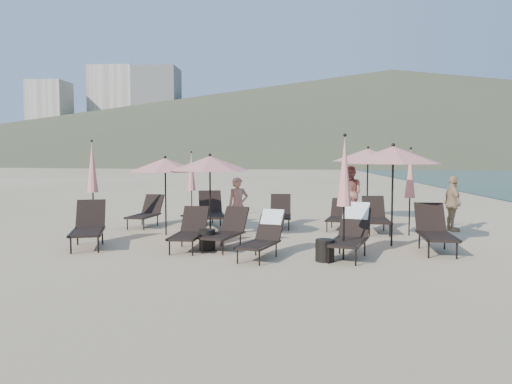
# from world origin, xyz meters

# --- Properties ---
(ground) EXTENTS (800.00, 800.00, 0.00)m
(ground) POSITION_xyz_m (0.00, 0.00, 0.00)
(ground) COLOR #D6BA8C
(ground) RESTS_ON ground
(volcanic_headland) EXTENTS (690.00, 690.00, 55.00)m
(volcanic_headland) POSITION_xyz_m (71.37, 302.62, 26.49)
(volcanic_headland) COLOR brown
(volcanic_headland) RESTS_ON ground
(hotel_skyline) EXTENTS (109.00, 82.00, 55.00)m
(hotel_skyline) POSITION_xyz_m (-93.62, 271.21, 24.18)
(hotel_skyline) COLOR beige
(hotel_skyline) RESTS_ON ground
(lounger_0) EXTENTS (1.19, 1.94, 1.05)m
(lounger_0) POSITION_xyz_m (-4.93, 0.57, 0.49)
(lounger_0) COLOR black
(lounger_0) RESTS_ON ground
(lounger_1) EXTENTS (0.68, 1.63, 0.92)m
(lounger_1) POSITION_xyz_m (-2.50, 0.42, 0.43)
(lounger_1) COLOR black
(lounger_1) RESTS_ON ground
(lounger_2) EXTENTS (1.03, 1.68, 0.91)m
(lounger_2) POSITION_xyz_m (-1.68, 0.58, 0.42)
(lounger_2) COLOR black
(lounger_2) RESTS_ON ground
(lounger_3) EXTENTS (1.01, 1.63, 0.96)m
(lounger_3) POSITION_xyz_m (-0.77, -0.39, 0.46)
(lounger_3) COLOR black
(lounger_3) RESTS_ON ground
(lounger_4) EXTENTS (1.13, 1.87, 1.10)m
(lounger_4) POSITION_xyz_m (1.07, -0.15, 0.53)
(lounger_4) COLOR black
(lounger_4) RESTS_ON ground
(lounger_5) EXTENTS (0.81, 1.83, 1.02)m
(lounger_5) POSITION_xyz_m (3.00, 0.58, 0.48)
(lounger_5) COLOR black
(lounger_5) RESTS_ON ground
(lounger_6) EXTENTS (0.82, 1.68, 0.93)m
(lounger_6) POSITION_xyz_m (-4.58, 4.03, 0.43)
(lounger_6) COLOR black
(lounger_6) RESTS_ON ground
(lounger_7) EXTENTS (1.02, 1.65, 0.89)m
(lounger_7) POSITION_xyz_m (-3.00, 4.72, 0.42)
(lounger_7) COLOR black
(lounger_7) RESTS_ON ground
(lounger_8) EXTENTS (1.12, 1.96, 1.06)m
(lounger_8) POSITION_xyz_m (-2.56, 3.89, 0.50)
(lounger_8) COLOR black
(lounger_8) RESTS_ON ground
(lounger_9) EXTENTS (0.64, 1.65, 0.95)m
(lounger_9) POSITION_xyz_m (-0.53, 4.19, 0.44)
(lounger_9) COLOR black
(lounger_9) RESTS_ON ground
(lounger_10) EXTENTS (0.88, 1.58, 0.86)m
(lounger_10) POSITION_xyz_m (1.18, 3.88, 0.40)
(lounger_10) COLOR black
(lounger_10) RESTS_ON ground
(lounger_11) EXTENTS (0.69, 1.70, 0.97)m
(lounger_11) POSITION_xyz_m (2.16, 3.36, 0.45)
(lounger_11) COLOR black
(lounger_11) RESTS_ON ground
(umbrella_open_0) EXTENTS (1.98, 1.98, 2.13)m
(umbrella_open_0) POSITION_xyz_m (-3.56, 2.40, 1.89)
(umbrella_open_0) COLOR black
(umbrella_open_0) RESTS_ON ground
(umbrella_open_1) EXTENTS (2.04, 2.04, 2.19)m
(umbrella_open_1) POSITION_xyz_m (-2.23, 1.64, 1.94)
(umbrella_open_1) COLOR black
(umbrella_open_1) RESTS_ON ground
(umbrella_open_2) EXTENTS (2.25, 2.25, 2.43)m
(umbrella_open_2) POSITION_xyz_m (2.17, 1.15, 2.14)
(umbrella_open_2) COLOR black
(umbrella_open_2) RESTS_ON ground
(umbrella_open_3) EXTENTS (2.28, 2.28, 2.45)m
(umbrella_open_3) POSITION_xyz_m (2.24, 5.55, 2.16)
(umbrella_open_3) COLOR black
(umbrella_open_3) RESTS_ON ground
(umbrella_closed_0) EXTENTS (0.30, 0.30, 2.58)m
(umbrella_closed_0) POSITION_xyz_m (0.88, -0.51, 1.79)
(umbrella_closed_0) COLOR black
(umbrella_closed_0) RESTS_ON ground
(umbrella_closed_1) EXTENTS (0.28, 0.28, 2.36)m
(umbrella_closed_1) POSITION_xyz_m (2.95, 2.79, 1.64)
(umbrella_closed_1) COLOR black
(umbrella_closed_1) RESTS_ON ground
(umbrella_closed_2) EXTENTS (0.30, 0.30, 2.59)m
(umbrella_closed_2) POSITION_xyz_m (-5.79, 2.96, 1.80)
(umbrella_closed_2) COLOR black
(umbrella_closed_2) RESTS_ON ground
(umbrella_closed_3) EXTENTS (0.27, 0.27, 2.30)m
(umbrella_closed_3) POSITION_xyz_m (-3.54, 5.77, 1.60)
(umbrella_closed_3) COLOR black
(umbrella_closed_3) RESTS_ON ground
(side_table_0) EXTENTS (0.38, 0.38, 0.47)m
(side_table_0) POSITION_xyz_m (-2.09, 0.33, 0.23)
(side_table_0) COLOR black
(side_table_0) RESTS_ON ground
(side_table_1) EXTENTS (0.38, 0.38, 0.45)m
(side_table_1) POSITION_xyz_m (0.49, -0.70, 0.22)
(side_table_1) COLOR black
(side_table_1) RESTS_ON ground
(beachgoer_a) EXTENTS (0.66, 0.55, 1.55)m
(beachgoer_a) POSITION_xyz_m (-1.65, 2.80, 0.78)
(beachgoer_a) COLOR tan
(beachgoer_a) RESTS_ON ground
(beachgoer_b) EXTENTS (1.07, 1.10, 1.79)m
(beachgoer_b) POSITION_xyz_m (1.81, 6.41, 0.90)
(beachgoer_b) COLOR #9F6052
(beachgoer_b) RESTS_ON ground
(beachgoer_c) EXTENTS (0.48, 0.96, 1.58)m
(beachgoer_c) POSITION_xyz_m (4.36, 3.69, 0.79)
(beachgoer_c) COLOR tan
(beachgoer_c) RESTS_ON ground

